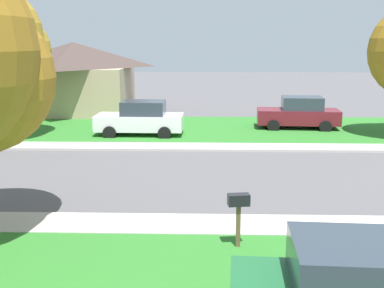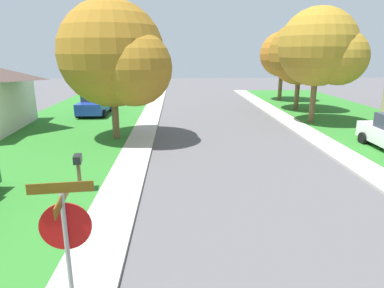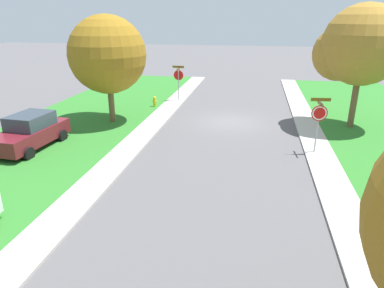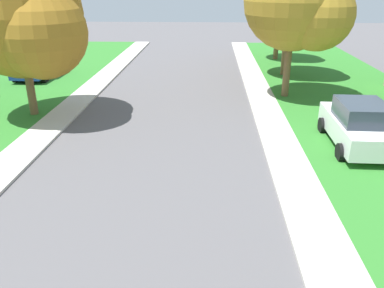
{
  "view_description": "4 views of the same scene",
  "coord_description": "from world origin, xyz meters",
  "px_view_note": "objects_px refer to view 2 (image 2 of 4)",
  "views": [
    {
      "loc": [
        -16.4,
        11.45,
        4.63
      ],
      "look_at": [
        -1.08,
        11.91,
        1.4
      ],
      "focal_mm": 45.57,
      "sensor_mm": 36.0,
      "label": 1
    },
    {
      "loc": [
        -2.79,
        0.11,
        4.56
      ],
      "look_at": [
        -2.26,
        11.58,
        1.4
      ],
      "focal_mm": 31.58,
      "sensor_mm": 36.0,
      "label": 2
    },
    {
      "loc": [
        -1.41,
        21.36,
        6.36
      ],
      "look_at": [
        1.0,
        8.16,
        1.4
      ],
      "focal_mm": 32.58,
      "sensor_mm": 36.0,
      "label": 3
    },
    {
      "loc": [
        2.01,
        1.06,
        5.78
      ],
      "look_at": [
        1.52,
        11.41,
        1.4
      ],
      "focal_mm": 36.62,
      "sensor_mm": 36.0,
      "label": 4
    }
  ],
  "objects_px": {
    "mailbox": "(78,164)",
    "car_blue_far_down_street": "(95,103)",
    "tree_sidewalk_mid": "(285,56)",
    "tree_across_left": "(117,57)",
    "stop_sign_far_corner": "(66,237)",
    "tree_corner_large": "(323,50)",
    "tree_across_right": "(304,55)"
  },
  "relations": [
    {
      "from": "stop_sign_far_corner",
      "to": "car_blue_far_down_street",
      "type": "bearing_deg",
      "value": 101.86
    },
    {
      "from": "tree_sidewalk_mid",
      "to": "tree_across_left",
      "type": "bearing_deg",
      "value": -132.64
    },
    {
      "from": "tree_across_right",
      "to": "tree_sidewalk_mid",
      "type": "bearing_deg",
      "value": 87.21
    },
    {
      "from": "tree_corner_large",
      "to": "tree_across_left",
      "type": "distance_m",
      "value": 12.48
    },
    {
      "from": "stop_sign_far_corner",
      "to": "mailbox",
      "type": "height_order",
      "value": "stop_sign_far_corner"
    },
    {
      "from": "tree_across_right",
      "to": "tree_corner_large",
      "type": "height_order",
      "value": "tree_corner_large"
    },
    {
      "from": "car_blue_far_down_street",
      "to": "tree_sidewalk_mid",
      "type": "xyz_separation_m",
      "value": [
        15.97,
        6.56,
        3.29
      ]
    },
    {
      "from": "car_blue_far_down_street",
      "to": "tree_corner_large",
      "type": "bearing_deg",
      "value": -14.63
    },
    {
      "from": "tree_sidewalk_mid",
      "to": "tree_across_left",
      "type": "distance_m",
      "value": 19.11
    },
    {
      "from": "tree_across_right",
      "to": "mailbox",
      "type": "xyz_separation_m",
      "value": [
        -13.0,
        -15.45,
        -3.24
      ]
    },
    {
      "from": "car_blue_far_down_street",
      "to": "tree_across_right",
      "type": "bearing_deg",
      "value": 4.06
    },
    {
      "from": "tree_corner_large",
      "to": "tree_sidewalk_mid",
      "type": "distance_m",
      "value": 10.52
    },
    {
      "from": "stop_sign_far_corner",
      "to": "tree_sidewalk_mid",
      "type": "xyz_separation_m",
      "value": [
        11.69,
        26.94,
        2.27
      ]
    },
    {
      "from": "stop_sign_far_corner",
      "to": "tree_corner_large",
      "type": "distance_m",
      "value": 19.83
    },
    {
      "from": "mailbox",
      "to": "tree_sidewalk_mid",
      "type": "bearing_deg",
      "value": 57.6
    },
    {
      "from": "tree_corner_large",
      "to": "tree_across_left",
      "type": "height_order",
      "value": "tree_corner_large"
    },
    {
      "from": "tree_sidewalk_mid",
      "to": "tree_across_left",
      "type": "xyz_separation_m",
      "value": [
        -12.94,
        -14.06,
        0.1
      ]
    },
    {
      "from": "tree_across_right",
      "to": "stop_sign_far_corner",
      "type": "bearing_deg",
      "value": -117.99
    },
    {
      "from": "car_blue_far_down_street",
      "to": "stop_sign_far_corner",
      "type": "bearing_deg",
      "value": -78.14
    },
    {
      "from": "tree_sidewalk_mid",
      "to": "mailbox",
      "type": "xyz_separation_m",
      "value": [
        -13.26,
        -20.89,
        -3.15
      ]
    },
    {
      "from": "tree_corner_large",
      "to": "tree_across_left",
      "type": "relative_size",
      "value": 1.02
    },
    {
      "from": "car_blue_far_down_street",
      "to": "tree_sidewalk_mid",
      "type": "bearing_deg",
      "value": 22.32
    },
    {
      "from": "tree_across_right",
      "to": "car_blue_far_down_street",
      "type": "bearing_deg",
      "value": -175.94
    },
    {
      "from": "tree_corner_large",
      "to": "tree_sidewalk_mid",
      "type": "relative_size",
      "value": 1.14
    },
    {
      "from": "car_blue_far_down_street",
      "to": "tree_across_left",
      "type": "distance_m",
      "value": 8.77
    },
    {
      "from": "tree_across_right",
      "to": "mailbox",
      "type": "relative_size",
      "value": 5.18
    },
    {
      "from": "stop_sign_far_corner",
      "to": "tree_across_left",
      "type": "xyz_separation_m",
      "value": [
        -1.25,
        12.88,
        2.38
      ]
    },
    {
      "from": "tree_across_right",
      "to": "tree_corner_large",
      "type": "relative_size",
      "value": 0.94
    },
    {
      "from": "car_blue_far_down_street",
      "to": "mailbox",
      "type": "height_order",
      "value": "car_blue_far_down_street"
    },
    {
      "from": "car_blue_far_down_street",
      "to": "tree_sidewalk_mid",
      "type": "relative_size",
      "value": 0.68
    },
    {
      "from": "tree_across_right",
      "to": "tree_corner_large",
      "type": "xyz_separation_m",
      "value": [
        -0.74,
        -5.02,
        0.41
      ]
    },
    {
      "from": "mailbox",
      "to": "car_blue_far_down_street",
      "type": "bearing_deg",
      "value": 100.69
    }
  ]
}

